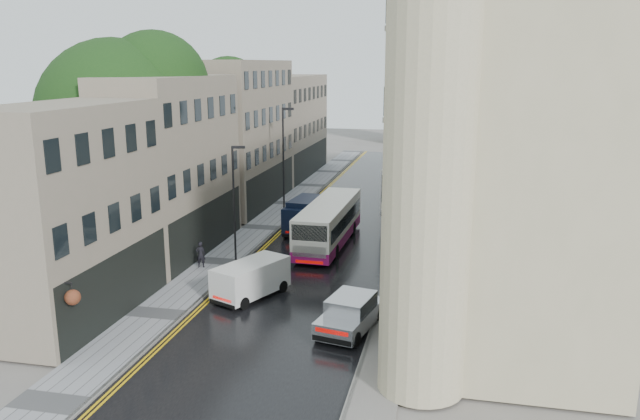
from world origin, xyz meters
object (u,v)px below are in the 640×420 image
at_px(lamp_post_far, 283,160).
at_px(tree_near, 119,145).
at_px(tree_far, 205,134).
at_px(white_van, 219,284).
at_px(cream_bus, 301,234).
at_px(navy_van, 286,219).
at_px(pedestrian, 201,254).
at_px(silver_hatchback, 319,322).
at_px(white_lorry, 386,194).
at_px(lamp_post_near, 234,206).

bearing_deg(lamp_post_far, tree_near, -122.65).
height_order(tree_near, tree_far, tree_near).
bearing_deg(tree_near, white_van, -37.36).
height_order(cream_bus, navy_van, cream_bus).
relative_size(navy_van, pedestrian, 3.27).
bearing_deg(tree_far, silver_hatchback, -57.69).
height_order(tree_far, silver_hatchback, tree_far).
bearing_deg(white_lorry, white_van, -105.64).
relative_size(silver_hatchback, lamp_post_far, 0.52).
distance_m(tree_far, cream_bus, 16.49).
bearing_deg(tree_near, tree_far, 88.68).
relative_size(cream_bus, pedestrian, 6.77).
bearing_deg(tree_far, navy_van, -39.56).
height_order(cream_bus, lamp_post_near, lamp_post_near).
height_order(tree_near, pedestrian, tree_near).
bearing_deg(pedestrian, tree_near, -26.51).
bearing_deg(lamp_post_far, tree_far, 174.52).
distance_m(tree_far, white_lorry, 15.68).
xyz_separation_m(white_lorry, navy_van, (-6.32, -5.78, -0.86)).
height_order(tree_far, lamp_post_near, tree_far).
height_order(white_lorry, silver_hatchback, white_lorry).
height_order(silver_hatchback, navy_van, navy_van).
relative_size(cream_bus, navy_van, 2.07).
distance_m(navy_van, lamp_post_far, 7.98).
xyz_separation_m(cream_bus, navy_van, (-2.15, 4.18, -0.14)).
relative_size(white_lorry, pedestrian, 5.27).
bearing_deg(lamp_post_near, navy_van, 65.15).
height_order(cream_bus, white_van, cream_bus).
bearing_deg(white_lorry, pedestrian, -120.97).
distance_m(cream_bus, white_van, 8.74).
bearing_deg(cream_bus, white_lorry, 68.53).
distance_m(tree_near, navy_van, 12.12).
height_order(silver_hatchback, white_van, white_van).
bearing_deg(lamp_post_far, pedestrian, -97.92).
xyz_separation_m(white_van, lamp_post_far, (-2.05, 19.72, 3.29)).
bearing_deg(silver_hatchback, navy_van, 121.94).
distance_m(tree_near, white_lorry, 19.81).
height_order(tree_far, navy_van, tree_far).
relative_size(tree_near, lamp_post_near, 1.97).
height_order(tree_near, lamp_post_far, tree_near).
bearing_deg(silver_hatchback, pedestrian, 149.89).
relative_size(navy_van, lamp_post_near, 0.72).
distance_m(white_lorry, silver_hatchback, 21.65).
distance_m(silver_hatchback, lamp_post_near, 12.08).
distance_m(cream_bus, navy_van, 4.70).
relative_size(silver_hatchback, lamp_post_near, 0.61).
bearing_deg(lamp_post_near, tree_far, 105.17).
bearing_deg(white_van, tree_far, 137.58).
height_order(pedestrian, lamp_post_far, lamp_post_far).
relative_size(cream_bus, white_van, 2.47).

